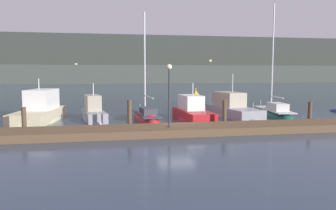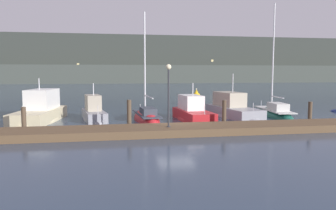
# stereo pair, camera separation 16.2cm
# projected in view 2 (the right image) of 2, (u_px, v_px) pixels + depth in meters

# --- Properties ---
(ground_plane) EXTENTS (400.00, 400.00, 0.00)m
(ground_plane) POSITION_uv_depth(u_px,v_px,m) (176.00, 127.00, 22.26)
(ground_plane) COLOR #2D3D51
(dock) EXTENTS (28.39, 2.80, 0.45)m
(dock) POSITION_uv_depth(u_px,v_px,m) (183.00, 130.00, 19.94)
(dock) COLOR brown
(dock) RESTS_ON ground
(mooring_pile_0) EXTENTS (0.28, 0.28, 1.61)m
(mooring_pile_0) POSITION_uv_depth(u_px,v_px,m) (24.00, 120.00, 19.85)
(mooring_pile_0) COLOR #4C3D2D
(mooring_pile_0) RESTS_ON ground
(mooring_pile_1) EXTENTS (0.28, 0.28, 1.95)m
(mooring_pile_1) POSITION_uv_depth(u_px,v_px,m) (129.00, 115.00, 20.93)
(mooring_pile_1) COLOR #4C3D2D
(mooring_pile_1) RESTS_ON ground
(mooring_pile_2) EXTENTS (0.28, 0.28, 1.83)m
(mooring_pile_2) POSITION_uv_depth(u_px,v_px,m) (224.00, 114.00, 22.04)
(mooring_pile_2) COLOR #4C3D2D
(mooring_pile_2) RESTS_ON ground
(mooring_pile_3) EXTENTS (0.28, 0.28, 1.64)m
(mooring_pile_3) POSITION_uv_depth(u_px,v_px,m) (310.00, 113.00, 23.15)
(mooring_pile_3) COLOR #4C3D2D
(mooring_pile_3) RESTS_ON ground
(motorboat_berth_1) EXTENTS (3.55, 7.67, 3.79)m
(motorboat_berth_1) POSITION_uv_depth(u_px,v_px,m) (40.00, 115.00, 24.84)
(motorboat_berth_1) COLOR beige
(motorboat_berth_1) RESTS_ON ground
(motorboat_berth_2) EXTENTS (2.41, 5.24, 3.38)m
(motorboat_berth_2) POSITION_uv_depth(u_px,v_px,m) (94.00, 115.00, 25.47)
(motorboat_berth_2) COLOR gray
(motorboat_berth_2) RESTS_ON ground
(sailboat_berth_3) EXTENTS (2.12, 6.50, 9.11)m
(sailboat_berth_3) POSITION_uv_depth(u_px,v_px,m) (146.00, 119.00, 25.36)
(sailboat_berth_3) COLOR red
(sailboat_berth_3) RESTS_ON ground
(motorboat_berth_4) EXTENTS (2.44, 6.15, 3.51)m
(motorboat_berth_4) POSITION_uv_depth(u_px,v_px,m) (193.00, 116.00, 25.27)
(motorboat_berth_4) COLOR red
(motorboat_berth_4) RESTS_ON ground
(motorboat_berth_5) EXTENTS (3.43, 7.23, 4.24)m
(motorboat_berth_5) POSITION_uv_depth(u_px,v_px,m) (232.00, 112.00, 27.49)
(motorboat_berth_5) COLOR gray
(motorboat_berth_5) RESTS_ON ground
(sailboat_berth_6) EXTENTS (2.58, 7.07, 10.16)m
(sailboat_berth_6) POSITION_uv_depth(u_px,v_px,m) (274.00, 114.00, 27.92)
(sailboat_berth_6) COLOR #195647
(sailboat_berth_6) RESTS_ON ground
(channel_buoy) EXTENTS (1.21, 1.21, 1.88)m
(channel_buoy) POSITION_uv_depth(u_px,v_px,m) (196.00, 99.00, 37.49)
(channel_buoy) COLOR gold
(channel_buoy) RESTS_ON ground
(dock_lamppost) EXTENTS (0.32, 0.32, 3.73)m
(dock_lamppost) POSITION_uv_depth(u_px,v_px,m) (169.00, 85.00, 19.26)
(dock_lamppost) COLOR #2D2D33
(dock_lamppost) RESTS_ON dock
(hillside_backdrop) EXTENTS (240.00, 23.00, 16.93)m
(hillside_backdrop) POSITION_uv_depth(u_px,v_px,m) (129.00, 61.00, 121.37)
(hillside_backdrop) COLOR #333833
(hillside_backdrop) RESTS_ON ground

